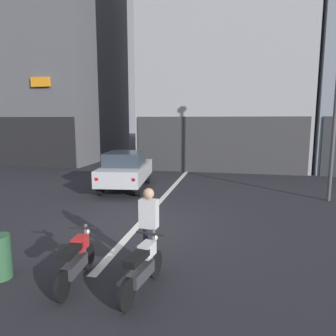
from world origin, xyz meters
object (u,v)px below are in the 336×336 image
object	(u,v)px
motorcycle_red_row_leftmost	(76,260)
person_by_motorcycles	(149,228)
motorcycle_white_row_left_mid	(143,267)
car_silver_crossing_near	(126,169)

from	to	relation	value
motorcycle_red_row_leftmost	person_by_motorcycles	bearing A→B (deg)	36.98
motorcycle_red_row_leftmost	motorcycle_white_row_left_mid	xyz separation A→B (m)	(1.28, -0.03, 0.00)
car_silver_crossing_near	person_by_motorcycles	size ratio (longest dim) A/B	2.57
motorcycle_red_row_leftmost	motorcycle_white_row_left_mid	bearing A→B (deg)	-1.43
motorcycle_red_row_leftmost	car_silver_crossing_near	bearing A→B (deg)	102.79
car_silver_crossing_near	person_by_motorcycles	world-z (taller)	person_by_motorcycles
motorcycle_red_row_leftmost	motorcycle_white_row_left_mid	size ratio (longest dim) A/B	1.01
car_silver_crossing_near	person_by_motorcycles	xyz separation A→B (m)	(2.94, -7.00, -0.03)
motorcycle_red_row_leftmost	motorcycle_white_row_left_mid	world-z (taller)	same
car_silver_crossing_near	motorcycle_white_row_left_mid	bearing A→B (deg)	-68.80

